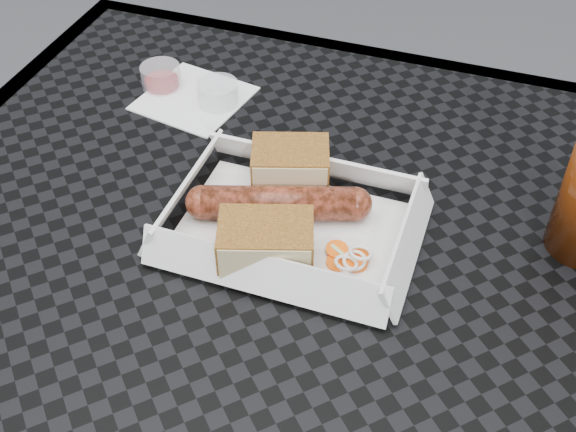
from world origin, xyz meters
name	(u,v)px	position (x,y,z in m)	size (l,w,h in m)	color
patio_table	(255,289)	(0.00, 0.00, 0.67)	(0.80, 0.80, 0.74)	black
food_tray	(291,230)	(0.03, 0.02, 0.75)	(0.22, 0.15, 0.00)	white
bratwurst	(279,203)	(0.01, 0.04, 0.77)	(0.18, 0.08, 0.04)	maroon
bread_near	(290,168)	(0.01, 0.09, 0.77)	(0.08, 0.06, 0.05)	brown
bread_far	(266,243)	(0.02, -0.02, 0.77)	(0.09, 0.06, 0.05)	brown
veg_garnish	(348,264)	(0.10, -0.01, 0.75)	(0.03, 0.03, 0.00)	#FF5D0B
napkin	(194,98)	(-0.16, 0.20, 0.75)	(0.12, 0.12, 0.00)	white
condiment_cup_sauce	(161,77)	(-0.21, 0.22, 0.76)	(0.05, 0.05, 0.03)	#950A0C
condiment_cup_empty	(218,94)	(-0.12, 0.21, 0.76)	(0.05, 0.05, 0.03)	silver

